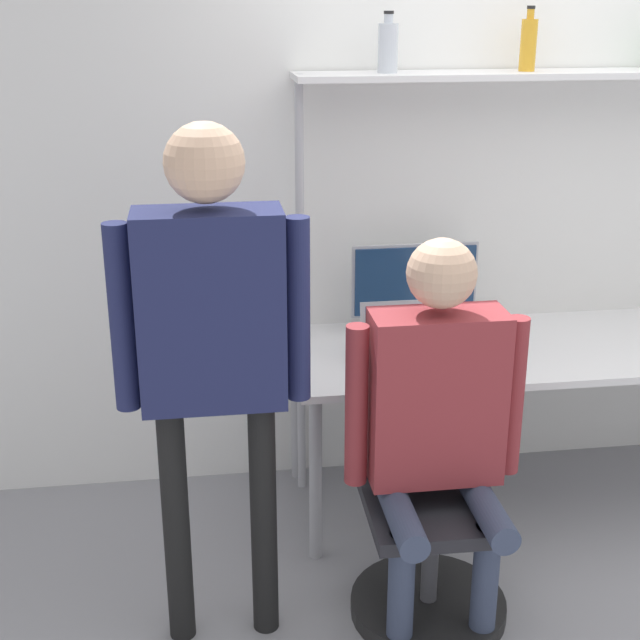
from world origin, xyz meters
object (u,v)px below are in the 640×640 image
Objects in this scene: person_standing at (212,326)px; bottle_amber at (528,44)px; laptop at (403,351)px; office_chair at (428,541)px; cell_phone at (468,364)px; person_seated at (438,408)px; bottle_clear at (388,47)px; monitor at (415,286)px.

bottle_amber reaches higher than person_standing.
laptop is 0.74m from office_chair.
person_seated is (-0.28, -0.55, 0.09)m from cell_phone.
person_seated is 6.03× the size of bottle_clear.
bottle_clear is at bearing 51.73° from person_standing.
office_chair is 0.55m from person_seated.
office_chair is at bearing -122.42° from bottle_amber.
bottle_clear reaches higher than office_chair.
office_chair reaches higher than cell_phone.
person_standing is 7.67× the size of bottle_clear.
person_seated is 1.57m from bottle_amber.
person_standing reaches higher than monitor.
bottle_amber is (0.57, -0.00, 0.01)m from bottle_clear.
person_standing is at bearing -144.37° from bottle_amber.
monitor is at bearing -9.77° from bottle_clear.
bottle_clear is (-0.14, 0.02, 0.97)m from monitor.
monitor is at bearing 46.23° from person_standing.
laptop is 0.23× the size of person_seated.
person_standing is 1.79m from bottle_amber.
monitor reaches higher than office_chair.
monitor is 0.98m from bottle_clear.
monitor is 0.45m from cell_phone.
person_seated is 0.80m from person_standing.
laptop is 2.15× the size of cell_phone.
person_seated is at bearing -116.69° from cell_phone.
office_chair is (-0.14, -0.88, -0.67)m from monitor.
person_standing is (-0.88, -0.92, 0.20)m from monitor.
monitor is at bearing 70.31° from laptop.
monitor is 1.12m from office_chair.
monitor is 0.95m from person_seated.
office_chair is 0.65× the size of person_seated.
monitor is 0.39× the size of person_seated.
cell_phone is 1.30m from bottle_amber.
person_seated is at bearing -91.01° from office_chair.
bottle_clear reaches higher than monitor.
cell_phone is 0.74m from office_chair.
laptop is 1.30× the size of bottle_amber.
cell_phone is at bearing -70.57° from monitor.
bottle_clear is (-0.01, 0.38, 1.12)m from laptop.
person_standing is at bearing -128.27° from bottle_clear.
person_seated is at bearing -98.84° from monitor.
bottle_amber is at bearing -0.00° from bottle_clear.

